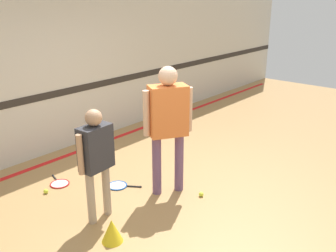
# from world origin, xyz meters

# --- Properties ---
(ground_plane) EXTENTS (16.00, 16.00, 0.00)m
(ground_plane) POSITION_xyz_m (0.00, 0.00, 0.00)
(ground_plane) COLOR #A87F4C
(wall_back) EXTENTS (16.00, 0.07, 3.20)m
(wall_back) POSITION_xyz_m (0.00, 2.63, 1.60)
(wall_back) COLOR beige
(wall_back) RESTS_ON ground_plane
(floor_stripe) EXTENTS (14.40, 0.10, 0.01)m
(floor_stripe) POSITION_xyz_m (0.00, 2.28, 0.00)
(floor_stripe) COLOR red
(floor_stripe) RESTS_ON ground_plane
(person_instructor) EXTENTS (0.59, 0.49, 1.78)m
(person_instructor) POSITION_xyz_m (0.21, 0.15, 1.10)
(person_instructor) COLOR #6B4C70
(person_instructor) RESTS_ON ground_plane
(person_student_left) EXTENTS (0.54, 0.25, 1.41)m
(person_student_left) POSITION_xyz_m (-0.84, 0.36, 0.87)
(person_student_left) COLOR tan
(person_student_left) RESTS_ON ground_plane
(racket_spare_on_floor) EXTENTS (0.35, 0.50, 0.03)m
(racket_spare_on_floor) POSITION_xyz_m (-0.67, 1.50, 0.01)
(racket_spare_on_floor) COLOR red
(racket_spare_on_floor) RESTS_ON ground_plane
(racket_second_spare) EXTENTS (0.41, 0.50, 0.03)m
(racket_second_spare) POSITION_xyz_m (-0.15, 0.79, 0.01)
(racket_second_spare) COLOR blue
(racket_second_spare) RESTS_ON ground_plane
(tennis_ball_near_instructor) EXTENTS (0.07, 0.07, 0.07)m
(tennis_ball_near_instructor) POSITION_xyz_m (0.40, -0.29, 0.03)
(tennis_ball_near_instructor) COLOR #CCE038
(tennis_ball_near_instructor) RESTS_ON ground_plane
(tennis_ball_by_spare_racket) EXTENTS (0.07, 0.07, 0.07)m
(tennis_ball_by_spare_racket) POSITION_xyz_m (-0.95, 1.41, 0.03)
(tennis_ball_by_spare_racket) COLOR #CCE038
(tennis_ball_by_spare_racket) RESTS_ON ground_plane
(training_cone) EXTENTS (0.24, 0.24, 0.28)m
(training_cone) POSITION_xyz_m (-1.06, -0.11, 0.14)
(training_cone) COLOR yellow
(training_cone) RESTS_ON ground_plane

